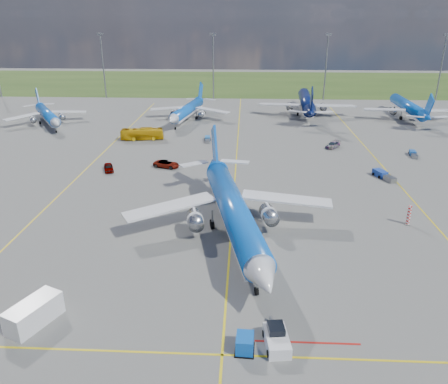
{
  "coord_description": "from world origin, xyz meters",
  "views": [
    {
      "loc": [
        1.69,
        -51.19,
        28.88
      ],
      "look_at": [
        -1.26,
        9.54,
        4.0
      ],
      "focal_mm": 35.0,
      "sensor_mm": 36.0,
      "label": 1
    }
  ],
  "objects_px": {
    "main_airliner": "(233,235)",
    "bg_jet_nnw": "(188,120)",
    "bg_jet_nw": "(49,125)",
    "apron_bus": "(142,134)",
    "warning_post": "(409,215)",
    "baggage_tug_w": "(383,175)",
    "service_van": "(34,313)",
    "service_car_c": "(333,145)",
    "uld_container": "(245,343)",
    "service_car_a": "(109,167)",
    "baggage_tug_c": "(208,139)",
    "bg_jet_ne": "(406,118)",
    "service_car_b": "(167,164)",
    "pushback_tug": "(277,338)",
    "bg_jet_n": "(305,114)",
    "baggage_tug_e": "(413,154)"
  },
  "relations": [
    {
      "from": "main_airliner",
      "to": "baggage_tug_e",
      "type": "bearing_deg",
      "value": 33.39
    },
    {
      "from": "warning_post",
      "to": "baggage_tug_w",
      "type": "relative_size",
      "value": 0.53
    },
    {
      "from": "bg_jet_ne",
      "to": "bg_jet_nnw",
      "type": "bearing_deg",
      "value": 7.04
    },
    {
      "from": "bg_jet_nnw",
      "to": "service_car_a",
      "type": "height_order",
      "value": "bg_jet_nnw"
    },
    {
      "from": "pushback_tug",
      "to": "service_car_a",
      "type": "height_order",
      "value": "pushback_tug"
    },
    {
      "from": "bg_jet_ne",
      "to": "apron_bus",
      "type": "height_order",
      "value": "bg_jet_ne"
    },
    {
      "from": "uld_container",
      "to": "service_van",
      "type": "xyz_separation_m",
      "value": [
        -21.05,
        2.8,
        0.44
      ]
    },
    {
      "from": "pushback_tug",
      "to": "service_car_c",
      "type": "xyz_separation_m",
      "value": [
        17.19,
        66.19,
        -0.07
      ]
    },
    {
      "from": "apron_bus",
      "to": "service_car_b",
      "type": "xyz_separation_m",
      "value": [
        9.56,
        -20.59,
        -0.73
      ]
    },
    {
      "from": "apron_bus",
      "to": "warning_post",
      "type": "bearing_deg",
      "value": -140.88
    },
    {
      "from": "service_car_c",
      "to": "baggage_tug_w",
      "type": "bearing_deg",
      "value": -36.11
    },
    {
      "from": "bg_jet_nnw",
      "to": "uld_container",
      "type": "relative_size",
      "value": 16.89
    },
    {
      "from": "main_airliner",
      "to": "bg_jet_nnw",
      "type": "bearing_deg",
      "value": 90.25
    },
    {
      "from": "bg_jet_nnw",
      "to": "pushback_tug",
      "type": "bearing_deg",
      "value": -67.86
    },
    {
      "from": "bg_jet_nnw",
      "to": "service_car_c",
      "type": "xyz_separation_m",
      "value": [
        37.22,
        -26.35,
        0.7
      ]
    },
    {
      "from": "pushback_tug",
      "to": "baggage_tug_w",
      "type": "bearing_deg",
      "value": 56.47
    },
    {
      "from": "bg_jet_nw",
      "to": "service_van",
      "type": "bearing_deg",
      "value": -101.06
    },
    {
      "from": "apron_bus",
      "to": "service_car_a",
      "type": "xyz_separation_m",
      "value": [
        -1.51,
        -23.31,
        -0.73
      ]
    },
    {
      "from": "baggage_tug_e",
      "to": "service_van",
      "type": "bearing_deg",
      "value": -124.13
    },
    {
      "from": "service_car_a",
      "to": "baggage_tug_w",
      "type": "xyz_separation_m",
      "value": [
        53.15,
        -1.54,
        -0.15
      ]
    },
    {
      "from": "baggage_tug_e",
      "to": "main_airliner",
      "type": "bearing_deg",
      "value": -124.22
    },
    {
      "from": "main_airliner",
      "to": "pushback_tug",
      "type": "bearing_deg",
      "value": -89.97
    },
    {
      "from": "bg_jet_n",
      "to": "uld_container",
      "type": "xyz_separation_m",
      "value": [
        -18.47,
        -104.23,
        0.8
      ]
    },
    {
      "from": "warning_post",
      "to": "service_car_c",
      "type": "height_order",
      "value": "warning_post"
    },
    {
      "from": "service_car_c",
      "to": "baggage_tug_c",
      "type": "height_order",
      "value": "service_car_c"
    },
    {
      "from": "service_car_a",
      "to": "bg_jet_nw",
      "type": "bearing_deg",
      "value": 106.66
    },
    {
      "from": "pushback_tug",
      "to": "baggage_tug_e",
      "type": "relative_size",
      "value": 1.28
    },
    {
      "from": "pushback_tug",
      "to": "service_car_a",
      "type": "xyz_separation_m",
      "value": [
        -30.1,
        47.67,
        -0.04
      ]
    },
    {
      "from": "bg_jet_nw",
      "to": "main_airliner",
      "type": "xyz_separation_m",
      "value": [
        53.7,
        -63.43,
        0.0
      ]
    },
    {
      "from": "bg_jet_n",
      "to": "service_van",
      "type": "height_order",
      "value": "bg_jet_n"
    },
    {
      "from": "pushback_tug",
      "to": "baggage_tug_c",
      "type": "distance_m",
      "value": 71.57
    },
    {
      "from": "service_van",
      "to": "service_car_c",
      "type": "height_order",
      "value": "service_van"
    },
    {
      "from": "service_van",
      "to": "bg_jet_nnw",
      "type": "bearing_deg",
      "value": 111.79
    },
    {
      "from": "main_airliner",
      "to": "service_car_a",
      "type": "height_order",
      "value": "main_airliner"
    },
    {
      "from": "baggage_tug_c",
      "to": "baggage_tug_w",
      "type": "bearing_deg",
      "value": -39.18
    },
    {
      "from": "main_airliner",
      "to": "uld_container",
      "type": "relative_size",
      "value": 21.32
    },
    {
      "from": "bg_jet_nnw",
      "to": "service_van",
      "type": "xyz_separation_m",
      "value": [
        -3.98,
        -90.59,
        1.23
      ]
    },
    {
      "from": "service_van",
      "to": "service_car_a",
      "type": "height_order",
      "value": "service_van"
    },
    {
      "from": "uld_container",
      "to": "bg_jet_nnw",
      "type": "bearing_deg",
      "value": 103.63
    },
    {
      "from": "service_car_b",
      "to": "baggage_tug_w",
      "type": "height_order",
      "value": "service_car_b"
    },
    {
      "from": "bg_jet_nw",
      "to": "apron_bus",
      "type": "bearing_deg",
      "value": -59.01
    },
    {
      "from": "bg_jet_n",
      "to": "service_car_b",
      "type": "relative_size",
      "value": 7.83
    },
    {
      "from": "uld_container",
      "to": "baggage_tug_w",
      "type": "xyz_separation_m",
      "value": [
        26.02,
        46.99,
        -0.22
      ]
    },
    {
      "from": "bg_jet_nnw",
      "to": "baggage_tug_c",
      "type": "height_order",
      "value": "bg_jet_nnw"
    },
    {
      "from": "bg_jet_nw",
      "to": "uld_container",
      "type": "xyz_separation_m",
      "value": [
        55.38,
        -86.05,
        0.8
      ]
    },
    {
      "from": "bg_jet_nw",
      "to": "service_car_b",
      "type": "distance_m",
      "value": 52.52
    },
    {
      "from": "bg_jet_n",
      "to": "uld_container",
      "type": "bearing_deg",
      "value": 83.58
    },
    {
      "from": "service_car_b",
      "to": "bg_jet_nw",
      "type": "bearing_deg",
      "value": 64.7
    },
    {
      "from": "bg_jet_ne",
      "to": "service_van",
      "type": "relative_size",
      "value": 6.58
    },
    {
      "from": "service_van",
      "to": "bg_jet_nw",
      "type": "bearing_deg",
      "value": 136.71
    }
  ]
}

